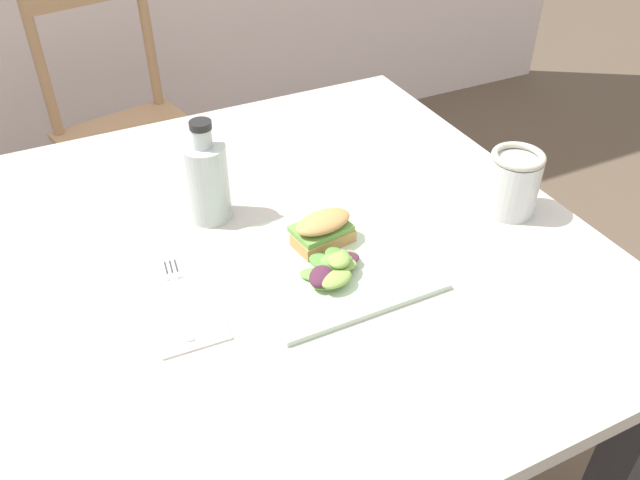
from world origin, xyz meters
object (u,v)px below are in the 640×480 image
object	(u,v)px
dining_table	(254,305)
fork_on_napkin	(177,291)
sandwich_half_front	(323,229)
mason_jar_iced_tea	(512,185)
chair_wooden_far	(130,134)
plate_lunch	(331,261)
bottle_cold_brew	(208,184)

from	to	relation	value
dining_table	fork_on_napkin	world-z (taller)	fork_on_napkin
sandwich_half_front	mason_jar_iced_tea	distance (m)	0.35
dining_table	mason_jar_iced_tea	distance (m)	0.50
sandwich_half_front	mason_jar_iced_tea	bearing A→B (deg)	-7.88
dining_table	sandwich_half_front	world-z (taller)	sandwich_half_front
dining_table	chair_wooden_far	distance (m)	1.07
plate_lunch	dining_table	bearing A→B (deg)	141.74
plate_lunch	bottle_cold_brew	bearing A→B (deg)	121.92
sandwich_half_front	mason_jar_iced_tea	world-z (taller)	mason_jar_iced_tea
plate_lunch	sandwich_half_front	size ratio (longest dim) A/B	2.60
chair_wooden_far	plate_lunch	size ratio (longest dim) A/B	3.15
mason_jar_iced_tea	dining_table	bearing A→B (deg)	168.87
dining_table	bottle_cold_brew	world-z (taller)	bottle_cold_brew
chair_wooden_far	fork_on_napkin	size ratio (longest dim) A/B	4.68
fork_on_napkin	bottle_cold_brew	bearing A→B (deg)	56.87
sandwich_half_front	bottle_cold_brew	distance (m)	0.22
plate_lunch	fork_on_napkin	bearing A→B (deg)	171.15
plate_lunch	fork_on_napkin	distance (m)	0.25
plate_lunch	fork_on_napkin	xyz separation A→B (m)	(-0.24, 0.04, 0.00)
chair_wooden_far	mason_jar_iced_tea	distance (m)	1.28
chair_wooden_far	mason_jar_iced_tea	xyz separation A→B (m)	(0.47, -1.14, 0.34)
chair_wooden_far	bottle_cold_brew	xyz separation A→B (m)	(-0.02, -0.93, 0.36)
dining_table	mason_jar_iced_tea	xyz separation A→B (m)	(0.46, -0.09, 0.17)
plate_lunch	bottle_cold_brew	world-z (taller)	bottle_cold_brew
plate_lunch	sandwich_half_front	xyz separation A→B (m)	(0.01, 0.04, 0.03)
plate_lunch	mason_jar_iced_tea	size ratio (longest dim) A/B	2.36
sandwich_half_front	fork_on_napkin	world-z (taller)	sandwich_half_front
fork_on_napkin	mason_jar_iced_tea	size ratio (longest dim) A/B	1.59
dining_table	bottle_cold_brew	distance (m)	0.23
bottle_cold_brew	fork_on_napkin	bearing A→B (deg)	-123.13
chair_wooden_far	sandwich_half_front	size ratio (longest dim) A/B	8.18
dining_table	sandwich_half_front	size ratio (longest dim) A/B	10.57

